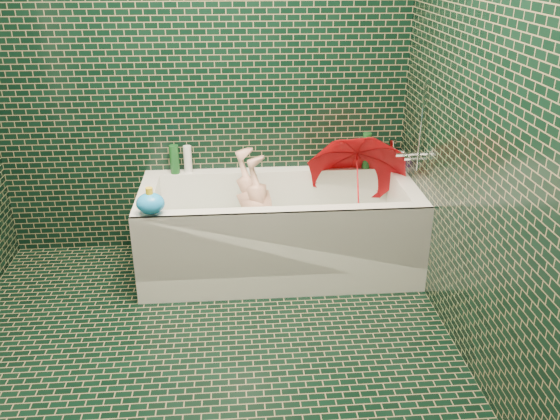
{
  "coord_description": "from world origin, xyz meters",
  "views": [
    {
      "loc": [
        0.18,
        -2.31,
        1.91
      ],
      "look_at": [
        0.44,
        0.82,
        0.49
      ],
      "focal_mm": 38.0,
      "sensor_mm": 36.0,
      "label": 1
    }
  ],
  "objects": [
    {
      "name": "rubber_duck",
      "position": [
        1.04,
        1.36,
        0.6
      ],
      "size": [
        0.13,
        0.11,
        0.1
      ],
      "rotation": [
        0.0,
        0.0,
        0.37
      ],
      "color": "yellow",
      "rests_on": "bathtub"
    },
    {
      "name": "soap_bottle_c",
      "position": [
        1.08,
        1.35,
        0.55
      ],
      "size": [
        0.15,
        0.15,
        0.18
      ],
      "primitive_type": "imported",
      "rotation": [
        0.0,
        0.0,
        0.11
      ],
      "color": "#154A1D",
      "rests_on": "bathtub"
    },
    {
      "name": "bath_mat",
      "position": [
        0.45,
        1.02,
        0.16
      ],
      "size": [
        1.35,
        0.47,
        0.01
      ],
      "primitive_type": "cube",
      "color": "green",
      "rests_on": "bathtub"
    },
    {
      "name": "wall_right",
      "position": [
        1.3,
        0.0,
        1.25
      ],
      "size": [
        0.0,
        2.8,
        2.8
      ],
      "primitive_type": "plane",
      "rotation": [
        1.57,
        0.0,
        -1.57
      ],
      "color": "black",
      "rests_on": "floor"
    },
    {
      "name": "bottle_right_tall",
      "position": [
        1.05,
        1.33,
        0.67
      ],
      "size": [
        0.07,
        0.07,
        0.24
      ],
      "primitive_type": "cylinder",
      "rotation": [
        0.0,
        0.0,
        -0.2
      ],
      "color": "#154A1D",
      "rests_on": "bathtub"
    },
    {
      "name": "water",
      "position": [
        0.45,
        1.02,
        0.3
      ],
      "size": [
        1.48,
        0.53,
        0.0
      ],
      "primitive_type": "cube",
      "color": "silver",
      "rests_on": "bathtub"
    },
    {
      "name": "wall_back",
      "position": [
        0.0,
        1.4,
        1.25
      ],
      "size": [
        2.8,
        0.0,
        2.8
      ],
      "primitive_type": "plane",
      "rotation": [
        1.57,
        0.0,
        0.0
      ],
      "color": "black",
      "rests_on": "floor"
    },
    {
      "name": "child",
      "position": [
        0.35,
        1.01,
        0.31
      ],
      "size": [
        1.04,
        0.62,
        0.4
      ],
      "primitive_type": "imported",
      "rotation": [
        -1.38,
        0.0,
        -1.27
      ],
      "color": "tan",
      "rests_on": "bathtub"
    },
    {
      "name": "faucet",
      "position": [
        1.26,
        1.02,
        0.77
      ],
      "size": [
        0.18,
        0.19,
        0.55
      ],
      "color": "silver",
      "rests_on": "wall_right"
    },
    {
      "name": "soap_bottle_b",
      "position": [
        1.25,
        1.32,
        0.55
      ],
      "size": [
        0.11,
        0.11,
        0.21
      ],
      "primitive_type": "imported",
      "rotation": [
        0.0,
        0.0,
        -0.15
      ],
      "color": "#501B67",
      "rests_on": "bathtub"
    },
    {
      "name": "soap_bottle_a",
      "position": [
        1.25,
        1.32,
        0.55
      ],
      "size": [
        0.13,
        0.13,
        0.27
      ],
      "primitive_type": "imported",
      "rotation": [
        0.0,
        0.0,
        0.26
      ],
      "color": "white",
      "rests_on": "bathtub"
    },
    {
      "name": "bathtub",
      "position": [
        0.45,
        1.01,
        0.21
      ],
      "size": [
        1.7,
        0.75,
        0.55
      ],
      "color": "white",
      "rests_on": "floor"
    },
    {
      "name": "wall_front",
      "position": [
        0.0,
        -1.4,
        1.25
      ],
      "size": [
        2.8,
        0.0,
        2.8
      ],
      "primitive_type": "plane",
      "rotation": [
        -1.57,
        0.0,
        0.0
      ],
      "color": "black",
      "rests_on": "floor"
    },
    {
      "name": "floor",
      "position": [
        0.0,
        0.0,
        0.0
      ],
      "size": [
        2.8,
        2.8,
        0.0
      ],
      "primitive_type": "plane",
      "color": "black",
      "rests_on": "ground"
    },
    {
      "name": "bath_toy",
      "position": [
        -0.28,
        0.69,
        0.62
      ],
      "size": [
        0.18,
        0.16,
        0.15
      ],
      "rotation": [
        0.0,
        0.0,
        0.23
      ],
      "color": "#1B8FF4",
      "rests_on": "bathtub"
    },
    {
      "name": "bottle_left_tall",
      "position": [
        -0.2,
        1.34,
        0.64
      ],
      "size": [
        0.06,
        0.06,
        0.19
      ],
      "primitive_type": "cylinder",
      "rotation": [
        0.0,
        0.0,
        -0.06
      ],
      "color": "#154A1D",
      "rests_on": "bathtub"
    },
    {
      "name": "umbrella",
      "position": [
        0.95,
        1.09,
        0.54
      ],
      "size": [
        0.79,
        0.91,
        0.85
      ],
      "primitive_type": "imported",
      "rotation": [
        0.55,
        -0.13,
        -0.22
      ],
      "color": "red",
      "rests_on": "bathtub"
    },
    {
      "name": "bottle_left_short",
      "position": [
        -0.12,
        1.35,
        0.64
      ],
      "size": [
        0.06,
        0.06,
        0.18
      ],
      "primitive_type": "cylinder",
      "rotation": [
        0.0,
        0.0,
        -0.15
      ],
      "color": "white",
      "rests_on": "bathtub"
    },
    {
      "name": "bottle_right_pump",
      "position": [
        1.22,
        1.33,
        0.65
      ],
      "size": [
        0.06,
        0.06,
        0.19
      ],
      "primitive_type": "cylinder",
      "rotation": [
        0.0,
        0.0,
        0.27
      ],
      "color": "silver",
      "rests_on": "bathtub"
    }
  ]
}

